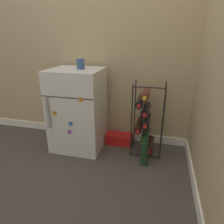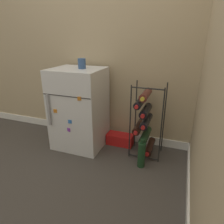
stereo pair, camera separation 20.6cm
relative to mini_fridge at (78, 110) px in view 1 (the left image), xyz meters
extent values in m
plane|color=#423D38|center=(0.36, -0.28, -0.43)|extent=(14.00, 14.00, 0.00)
cube|color=tan|center=(0.36, 0.31, 0.82)|extent=(6.62, 0.06, 2.50)
cube|color=white|center=(0.36, 0.27, -0.39)|extent=(6.62, 0.01, 0.09)
cube|color=silver|center=(0.00, 0.00, 0.00)|extent=(0.53, 0.46, 0.86)
cube|color=#2D2D2D|center=(0.00, -0.23, 0.20)|extent=(0.52, 0.00, 0.01)
cube|color=#9E9EA3|center=(-0.20, -0.25, 0.04)|extent=(0.02, 0.02, 0.32)
cube|color=blue|center=(0.02, -0.23, -0.05)|extent=(0.04, 0.01, 0.04)
cube|color=purple|center=(0.00, -0.23, -0.15)|extent=(0.04, 0.01, 0.04)
cube|color=orange|center=(-0.14, -0.23, 0.04)|extent=(0.04, 0.01, 0.04)
cube|color=orange|center=(0.14, -0.23, 0.20)|extent=(0.04, 0.02, 0.04)
cylinder|color=black|center=(0.58, -0.05, -0.05)|extent=(0.01, 0.01, 0.75)
cylinder|color=black|center=(0.88, -0.05, -0.05)|extent=(0.01, 0.01, 0.75)
cylinder|color=black|center=(0.58, 0.16, -0.05)|extent=(0.01, 0.01, 0.75)
cylinder|color=black|center=(0.88, 0.16, -0.05)|extent=(0.01, 0.01, 0.75)
cylinder|color=black|center=(0.73, -0.05, -0.41)|extent=(0.30, 0.01, 0.01)
cylinder|color=black|center=(0.73, -0.05, 0.30)|extent=(0.30, 0.01, 0.01)
cylinder|color=black|center=(0.78, 0.06, -0.34)|extent=(0.07, 0.29, 0.07)
cylinder|color=red|center=(0.78, -0.10, -0.34)|extent=(0.04, 0.02, 0.04)
cylinder|color=#19381E|center=(0.72, 0.06, -0.22)|extent=(0.08, 0.31, 0.08)
cylinder|color=red|center=(0.72, -0.11, -0.22)|extent=(0.04, 0.02, 0.04)
cylinder|color=black|center=(0.65, 0.06, -0.13)|extent=(0.08, 0.29, 0.08)
cylinder|color=red|center=(0.65, -0.10, -0.13)|extent=(0.04, 0.02, 0.04)
cylinder|color=black|center=(0.72, 0.06, -0.06)|extent=(0.08, 0.30, 0.08)
cylinder|color=red|center=(0.72, -0.11, -0.06)|extent=(0.04, 0.02, 0.04)
cylinder|color=black|center=(0.71, 0.06, 0.05)|extent=(0.08, 0.28, 0.08)
cylinder|color=red|center=(0.71, -0.09, 0.05)|extent=(0.04, 0.02, 0.04)
cylinder|color=black|center=(0.65, 0.06, 0.14)|extent=(0.07, 0.30, 0.07)
cylinder|color=red|center=(0.65, -0.11, 0.14)|extent=(0.03, 0.02, 0.03)
cylinder|color=#56231E|center=(0.70, 0.06, 0.21)|extent=(0.08, 0.27, 0.08)
cylinder|color=gold|center=(0.70, -0.09, 0.21)|extent=(0.04, 0.02, 0.04)
cube|color=red|center=(0.42, 0.15, -0.37)|extent=(0.30, 0.14, 0.12)
cylinder|color=#335184|center=(0.06, 0.00, 0.48)|extent=(0.08, 0.08, 0.10)
cylinder|color=#19381E|center=(0.74, -0.18, -0.31)|extent=(0.07, 0.07, 0.25)
cylinder|color=#19381E|center=(0.74, -0.18, -0.16)|extent=(0.03, 0.03, 0.04)
camera|label=1|loc=(0.83, -1.84, 0.74)|focal=32.00mm
camera|label=2|loc=(1.03, -1.78, 0.74)|focal=32.00mm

